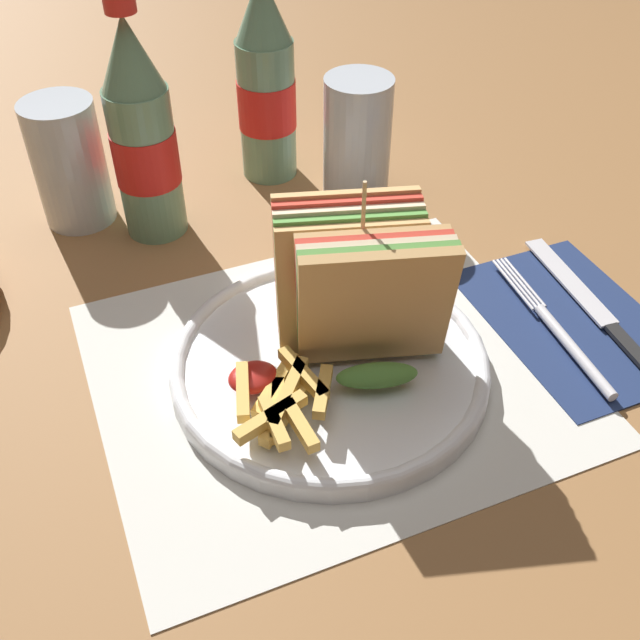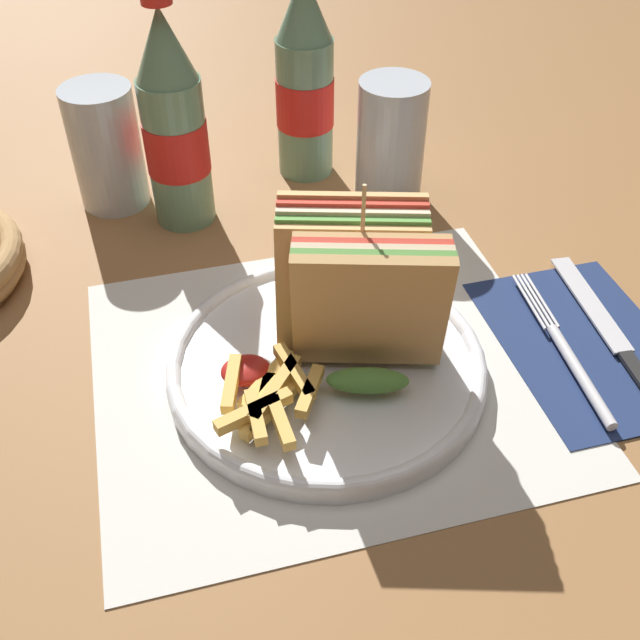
# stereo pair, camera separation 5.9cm
# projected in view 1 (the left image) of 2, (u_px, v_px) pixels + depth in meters

# --- Properties ---
(ground_plane) EXTENTS (4.00, 4.00, 0.00)m
(ground_plane) POSITION_uv_depth(u_px,v_px,m) (319.00, 400.00, 0.58)
(ground_plane) COLOR olive
(placemat) EXTENTS (0.37, 0.32, 0.00)m
(placemat) POSITION_uv_depth(u_px,v_px,m) (332.00, 370.00, 0.60)
(placemat) COLOR silver
(placemat) RESTS_ON ground_plane
(plate_main) EXTENTS (0.25, 0.25, 0.02)m
(plate_main) POSITION_uv_depth(u_px,v_px,m) (330.00, 363.00, 0.59)
(plate_main) COLOR white
(plate_main) RESTS_ON ground_plane
(club_sandwich) EXTENTS (0.13, 0.13, 0.15)m
(club_sandwich) POSITION_uv_depth(u_px,v_px,m) (360.00, 289.00, 0.56)
(club_sandwich) COLOR tan
(club_sandwich) RESTS_ON plate_main
(fries_pile) EXTENTS (0.09, 0.10, 0.02)m
(fries_pile) POSITION_uv_depth(u_px,v_px,m) (284.00, 401.00, 0.54)
(fries_pile) COLOR gold
(fries_pile) RESTS_ON plate_main
(ketchup_blob) EXTENTS (0.04, 0.03, 0.01)m
(ketchup_blob) POSITION_uv_depth(u_px,v_px,m) (253.00, 377.00, 0.56)
(ketchup_blob) COLOR maroon
(ketchup_blob) RESTS_ON plate_main
(napkin) EXTENTS (0.14, 0.20, 0.00)m
(napkin) POSITION_uv_depth(u_px,v_px,m) (572.00, 320.00, 0.65)
(napkin) COLOR navy
(napkin) RESTS_ON ground_plane
(fork) EXTENTS (0.03, 0.18, 0.01)m
(fork) POSITION_uv_depth(u_px,v_px,m) (562.00, 335.00, 0.62)
(fork) COLOR silver
(fork) RESTS_ON napkin
(knife) EXTENTS (0.03, 0.21, 0.00)m
(knife) POSITION_uv_depth(u_px,v_px,m) (598.00, 312.00, 0.65)
(knife) COLOR black
(knife) RESTS_ON napkin
(coke_bottle_near) EXTENTS (0.06, 0.06, 0.24)m
(coke_bottle_near) POSITION_uv_depth(u_px,v_px,m) (142.00, 136.00, 0.69)
(coke_bottle_near) COLOR slate
(coke_bottle_near) RESTS_ON ground_plane
(coke_bottle_far) EXTENTS (0.06, 0.06, 0.24)m
(coke_bottle_far) POSITION_uv_depth(u_px,v_px,m) (266.00, 85.00, 0.77)
(coke_bottle_far) COLOR slate
(coke_bottle_far) RESTS_ON ground_plane
(glass_near) EXTENTS (0.07, 0.07, 0.12)m
(glass_near) POSITION_uv_depth(u_px,v_px,m) (357.00, 137.00, 0.76)
(glass_near) COLOR silver
(glass_near) RESTS_ON ground_plane
(glass_far) EXTENTS (0.07, 0.07, 0.12)m
(glass_far) POSITION_uv_depth(u_px,v_px,m) (71.00, 170.00, 0.73)
(glass_far) COLOR silver
(glass_far) RESTS_ON ground_plane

